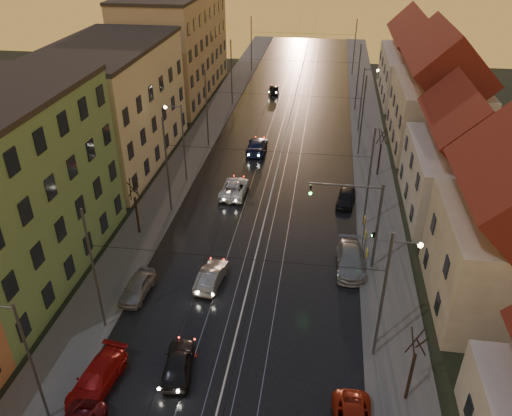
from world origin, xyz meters
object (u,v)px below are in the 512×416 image
at_px(driving_car_1, 211,276).
at_px(parked_right_1, 350,260).
at_px(driving_car_2, 234,188).
at_px(driving_car_4, 274,89).
at_px(street_lamp_2, 180,136).
at_px(driving_car_0, 178,363).
at_px(traffic_light_mast, 365,215).
at_px(parked_left_2, 97,378).
at_px(parked_right_2, 346,197).
at_px(street_lamp_3, 365,94).
at_px(street_lamp_0, 23,353).
at_px(street_lamp_1, 391,283).
at_px(driving_car_3, 257,146).
at_px(parked_left_3, 137,287).

relative_size(driving_car_1, parked_right_1, 0.81).
height_order(driving_car_2, driving_car_4, driving_car_2).
bearing_deg(street_lamp_2, driving_car_1, -67.66).
bearing_deg(driving_car_0, traffic_light_mast, -139.74).
xyz_separation_m(driving_car_0, parked_left_2, (-4.25, -1.71, -0.01)).
relative_size(parked_right_1, parked_right_2, 1.33).
height_order(street_lamp_3, parked_right_2, street_lamp_3).
bearing_deg(parked_right_2, traffic_light_mast, -77.31).
relative_size(traffic_light_mast, parked_left_2, 1.56).
xyz_separation_m(street_lamp_0, street_lamp_1, (18.21, 8.00, 0.00)).
xyz_separation_m(street_lamp_2, parked_left_2, (2.03, -25.60, -4.21)).
height_order(street_lamp_0, parked_right_1, street_lamp_0).
relative_size(street_lamp_1, driving_car_2, 1.63).
bearing_deg(driving_car_4, driving_car_3, 84.07).
distance_m(street_lamp_2, parked_right_1, 20.94).
height_order(street_lamp_2, driving_car_1, street_lamp_2).
xyz_separation_m(street_lamp_0, parked_right_1, (16.43, 15.70, -4.15)).
relative_size(street_lamp_3, driving_car_0, 2.02).
distance_m(traffic_light_mast, driving_car_2, 15.71).
relative_size(driving_car_2, parked_left_2, 1.06).
relative_size(street_lamp_0, driving_car_3, 1.56).
bearing_deg(street_lamp_2, driving_car_0, -75.25).
bearing_deg(parked_right_1, street_lamp_2, 142.28).
relative_size(street_lamp_0, parked_right_2, 2.09).
xyz_separation_m(street_lamp_3, parked_left_2, (-16.18, -41.60, -4.21)).
relative_size(driving_car_0, driving_car_1, 0.96).
xyz_separation_m(traffic_light_mast, driving_car_0, (-10.81, -11.89, -3.92)).
bearing_deg(parked_right_2, street_lamp_0, -114.79).
height_order(street_lamp_0, parked_left_3, street_lamp_0).
height_order(driving_car_1, parked_right_2, driving_car_1).
distance_m(driving_car_4, parked_right_2, 34.11).
bearing_deg(street_lamp_2, parked_right_2, -8.14).
height_order(driving_car_2, driving_car_3, driving_car_3).
distance_m(street_lamp_1, parked_left_3, 17.41).
bearing_deg(street_lamp_3, parked_left_3, -116.48).
distance_m(parked_left_2, parked_left_3, 8.08).
relative_size(traffic_light_mast, driving_car_3, 1.40).
bearing_deg(driving_car_0, parked_right_2, -122.17).
bearing_deg(driving_car_3, parked_left_2, 81.76).
height_order(driving_car_4, parked_left_2, parked_left_2).
xyz_separation_m(street_lamp_3, traffic_light_mast, (-1.11, -28.00, -0.29)).
bearing_deg(driving_car_3, parked_right_1, 115.17).
height_order(street_lamp_0, driving_car_4, street_lamp_0).
bearing_deg(parked_right_1, driving_car_0, -132.09).
xyz_separation_m(street_lamp_1, driving_car_1, (-11.80, 4.40, -4.21)).
relative_size(street_lamp_1, driving_car_0, 2.02).
relative_size(parked_left_2, parked_right_2, 1.21).
bearing_deg(parked_right_1, street_lamp_1, -77.88).
relative_size(driving_car_0, parked_right_2, 1.04).
xyz_separation_m(driving_car_1, driving_car_2, (-0.80, 13.58, 0.00)).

